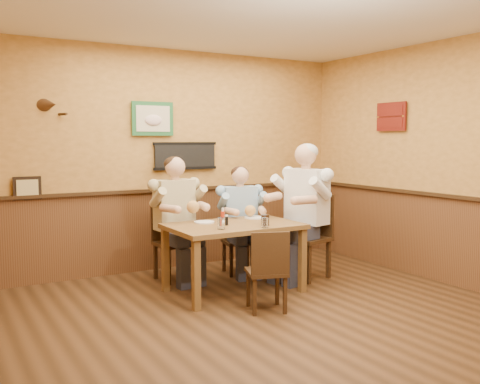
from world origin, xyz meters
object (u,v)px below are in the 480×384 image
object	(u,v)px
dining_table	(234,232)
diner_white_elder	(307,219)
cola_tumbler	(265,220)
diner_tan_shirt	(175,225)
chair_back_left	(175,242)
chair_near_side	(266,270)
salt_shaker	(226,219)
water_glass_left	(221,223)
water_glass_mid	(265,223)
chair_back_right	(240,240)
diner_blue_polo	(240,226)
hot_sauce_bottle	(223,218)
chair_right_end	(306,237)
pepper_shaker	(226,221)

from	to	relation	value
dining_table	diner_white_elder	size ratio (longest dim) A/B	0.97
cola_tumbler	diner_tan_shirt	bearing A→B (deg)	119.94
chair_back_left	chair_near_side	bearing A→B (deg)	-81.99
salt_shaker	dining_table	bearing A→B (deg)	-72.15
water_glass_left	water_glass_mid	distance (m)	0.46
chair_back_right	diner_blue_polo	size ratio (longest dim) A/B	0.70
diner_white_elder	hot_sauce_bottle	distance (m)	1.19
chair_right_end	diner_white_elder	distance (m)	0.22
dining_table	chair_right_end	distance (m)	1.04
chair_right_end	chair_back_left	bearing A→B (deg)	-131.75
diner_white_elder	salt_shaker	xyz separation A→B (m)	(-1.06, 0.05, 0.07)
chair_back_left	salt_shaker	bearing A→B (deg)	-68.21
dining_table	hot_sauce_bottle	bearing A→B (deg)	-165.70
dining_table	chair_near_side	distance (m)	0.76
chair_near_side	hot_sauce_bottle	world-z (taller)	hot_sauce_bottle
dining_table	water_glass_left	distance (m)	0.39
diner_tan_shirt	water_glass_left	bearing A→B (deg)	-89.32
diner_blue_polo	dining_table	bearing A→B (deg)	-112.16
hot_sauce_bottle	chair_right_end	bearing A→B (deg)	4.55
water_glass_left	cola_tumbler	size ratio (longest dim) A/B	1.03
chair_right_end	hot_sauce_bottle	size ratio (longest dim) A/B	5.90
chair_right_end	cola_tumbler	size ratio (longest dim) A/B	8.80
diner_white_elder	diner_tan_shirt	bearing A→B (deg)	-131.75
dining_table	chair_near_side	world-z (taller)	chair_near_side
water_glass_left	water_glass_mid	size ratio (longest dim) A/B	1.13
diner_tan_shirt	cola_tumbler	distance (m)	1.21
hot_sauce_bottle	salt_shaker	size ratio (longest dim) A/B	1.97
chair_back_left	diner_blue_polo	xyz separation A→B (m)	(0.82, -0.11, 0.14)
cola_tumbler	water_glass_mid	bearing A→B (deg)	-124.14
chair_back_right	pepper_shaker	bearing A→B (deg)	-116.51
diner_tan_shirt	pepper_shaker	world-z (taller)	diner_tan_shirt
dining_table	chair_back_left	world-z (taller)	chair_back_left
water_glass_left	pepper_shaker	bearing A→B (deg)	49.18
chair_back_right	pepper_shaker	xyz separation A→B (m)	(-0.57, -0.71, 0.38)
chair_back_left	cola_tumbler	size ratio (longest dim) A/B	7.99
diner_white_elder	salt_shaker	world-z (taller)	diner_white_elder
diner_blue_polo	cola_tumbler	world-z (taller)	diner_blue_polo
cola_tumbler	pepper_shaker	xyz separation A→B (m)	(-0.35, 0.22, -0.01)
water_glass_mid	cola_tumbler	size ratio (longest dim) A/B	0.92
chair_back_left	diner_blue_polo	world-z (taller)	diner_blue_polo
dining_table	diner_blue_polo	bearing A→B (deg)	55.29
diner_tan_shirt	water_glass_left	xyz separation A→B (m)	(0.08, -1.01, 0.15)
chair_right_end	hot_sauce_bottle	world-z (taller)	chair_right_end
dining_table	chair_near_side	bearing A→B (deg)	-93.32
diner_white_elder	cola_tumbler	world-z (taller)	diner_white_elder
chair_back_left	diner_tan_shirt	world-z (taller)	diner_tan_shirt
dining_table	diner_tan_shirt	world-z (taller)	diner_tan_shirt
chair_back_left	chair_right_end	bearing A→B (deg)	-31.55
chair_right_end	water_glass_left	bearing A→B (deg)	-91.89
diner_tan_shirt	diner_blue_polo	world-z (taller)	diner_tan_shirt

